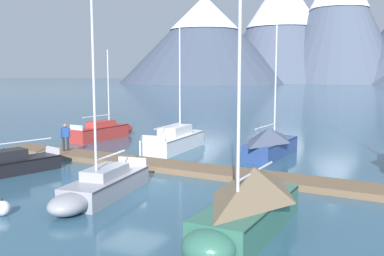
% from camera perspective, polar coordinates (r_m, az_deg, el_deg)
% --- Properties ---
extents(ground_plane, '(700.00, 700.00, 0.00)m').
position_cam_1_polar(ground_plane, '(19.72, -7.66, -7.75)').
color(ground_plane, '#335B75').
extents(mountain_west_summit, '(87.82, 87.82, 44.46)m').
position_cam_1_polar(mountain_west_summit, '(229.28, 1.66, 11.67)').
color(mountain_west_summit, '#424C60').
rests_on(mountain_west_summit, ground).
extents(mountain_central_massif, '(74.07, 74.07, 59.52)m').
position_cam_1_polar(mountain_central_massif, '(247.14, 11.77, 13.19)').
color(mountain_central_massif, '#4C566B').
rests_on(mountain_central_massif, ground).
extents(mountain_shoulder_ridge, '(64.52, 64.52, 66.51)m').
position_cam_1_polar(mountain_shoulder_ridge, '(241.42, 18.66, 13.88)').
color(mountain_shoulder_ridge, '#4C566B').
rests_on(mountain_shoulder_ridge, ground).
extents(dock, '(24.79, 3.70, 0.30)m').
position_cam_1_polar(dock, '(23.03, -2.17, -5.14)').
color(dock, brown).
rests_on(dock, ground).
extents(sailboat_nearest_berth, '(1.87, 6.25, 6.86)m').
position_cam_1_polar(sailboat_nearest_berth, '(34.43, -11.32, -0.37)').
color(sailboat_nearest_berth, '#B2332D').
rests_on(sailboat_nearest_berth, ground).
extents(sailboat_mid_dock_port, '(2.14, 7.40, 8.29)m').
position_cam_1_polar(sailboat_mid_dock_port, '(29.35, -1.83, -1.49)').
color(sailboat_mid_dock_port, white).
rests_on(sailboat_mid_dock_port, ground).
extents(sailboat_mid_dock_starboard, '(2.19, 6.21, 8.67)m').
position_cam_1_polar(sailboat_mid_dock_starboard, '(18.19, -11.86, -7.41)').
color(sailboat_mid_dock_starboard, '#93939E').
rests_on(sailboat_mid_dock_starboard, ground).
extents(sailboat_far_berth, '(2.23, 6.71, 9.35)m').
position_cam_1_polar(sailboat_far_berth, '(27.33, 10.44, -1.80)').
color(sailboat_far_berth, navy).
rests_on(sailboat_far_berth, ground).
extents(sailboat_outer_slip, '(2.21, 6.33, 9.46)m').
position_cam_1_polar(sailboat_outer_slip, '(14.10, 7.30, -9.73)').
color(sailboat_outer_slip, '#336B56').
rests_on(sailboat_outer_slip, ground).
extents(person_on_dock, '(0.43, 0.46, 1.69)m').
position_cam_1_polar(person_on_dock, '(27.86, -16.22, -0.94)').
color(person_on_dock, '#232328').
rests_on(person_on_dock, dock).
extents(mooring_buoy_channel_marker, '(0.55, 0.55, 0.63)m').
position_cam_1_polar(mooring_buoy_channel_marker, '(17.18, -23.53, -9.59)').
color(mooring_buoy_channel_marker, white).
rests_on(mooring_buoy_channel_marker, ground).
extents(mooring_buoy_inner_mooring, '(0.37, 0.37, 0.45)m').
position_cam_1_polar(mooring_buoy_inner_mooring, '(19.06, 6.67, -7.67)').
color(mooring_buoy_inner_mooring, white).
rests_on(mooring_buoy_inner_mooring, ground).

